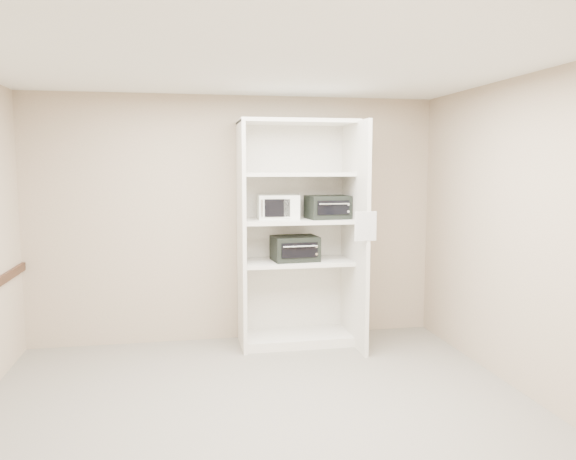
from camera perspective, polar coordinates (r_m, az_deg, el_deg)
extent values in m
cube|color=slate|center=(4.65, -2.57, -18.11)|extent=(4.50, 4.00, 0.01)
cube|color=white|center=(4.30, -2.77, 16.72)|extent=(4.50, 4.00, 0.01)
cube|color=tan|center=(6.24, -5.24, 1.10)|extent=(4.50, 0.02, 2.70)
cube|color=tan|center=(2.34, 4.28, -8.13)|extent=(4.50, 0.02, 2.70)
cube|color=tan|center=(5.09, 23.27, -0.65)|extent=(0.02, 4.00, 2.70)
cube|color=white|center=(5.95, -4.74, -0.62)|extent=(0.04, 0.60, 2.40)
cube|color=white|center=(6.04, 6.80, -0.53)|extent=(0.04, 0.90, 2.40)
cube|color=white|center=(6.33, 0.38, -0.16)|extent=(1.24, 0.02, 2.40)
cube|color=white|center=(6.30, 0.88, -10.91)|extent=(1.16, 0.56, 0.10)
cube|color=white|center=(6.10, 0.89, -3.27)|extent=(1.16, 0.56, 0.04)
cube|color=white|center=(6.04, 0.90, 0.94)|extent=(1.16, 0.56, 0.04)
cube|color=white|center=(6.01, 0.91, 5.69)|extent=(1.16, 0.56, 0.04)
cube|color=white|center=(6.03, 0.92, 10.92)|extent=(1.24, 0.60, 0.04)
cube|color=white|center=(6.05, -1.03, 2.37)|extent=(0.45, 0.35, 0.26)
cube|color=black|center=(6.08, 4.04, 2.34)|extent=(0.47, 0.38, 0.25)
cube|color=black|center=(6.06, 0.70, -1.88)|extent=(0.50, 0.40, 0.27)
cube|color=white|center=(5.58, 7.89, 0.38)|extent=(0.23, 0.03, 0.29)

